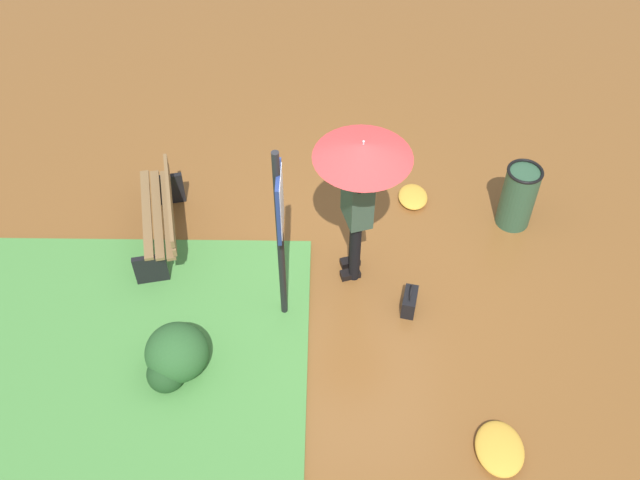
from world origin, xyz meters
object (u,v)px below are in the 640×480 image
at_px(person_with_umbrella, 360,175).
at_px(park_bench, 162,217).
at_px(trash_bin, 518,196).
at_px(info_sign_post, 280,221).
at_px(handbag, 410,301).

bearing_deg(person_with_umbrella, park_bench, -102.94).
height_order(person_with_umbrella, trash_bin, person_with_umbrella).
relative_size(info_sign_post, trash_bin, 2.76).
relative_size(person_with_umbrella, info_sign_post, 0.89).
xyz_separation_m(info_sign_post, park_bench, (-1.04, -1.45, -1.04)).
xyz_separation_m(info_sign_post, trash_bin, (-1.40, 2.67, -1.03)).
relative_size(park_bench, trash_bin, 1.70).
xyz_separation_m(person_with_umbrella, park_bench, (-0.51, -2.21, -1.15)).
bearing_deg(info_sign_post, trash_bin, 117.75).
distance_m(info_sign_post, handbag, 1.88).
relative_size(handbag, park_bench, 0.26).
xyz_separation_m(info_sign_post, handbag, (-0.08, 1.34, -1.32)).
xyz_separation_m(person_with_umbrella, trash_bin, (-0.88, 1.91, -1.13)).
distance_m(person_with_umbrella, info_sign_post, 0.93).
bearing_deg(park_bench, info_sign_post, 54.39).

